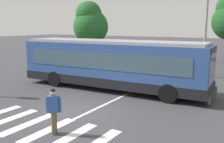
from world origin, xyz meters
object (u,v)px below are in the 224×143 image
(city_transit_bus, at_px, (111,64))
(parked_car_white, at_px, (184,62))
(pedestrian_crossing_street, at_px, (54,109))
(parked_car_blue, at_px, (131,58))
(parked_car_champagne, at_px, (156,60))
(background_tree_left, at_px, (90,23))

(city_transit_bus, relative_size, parked_car_white, 2.67)
(city_transit_bus, xyz_separation_m, pedestrian_crossing_street, (1.79, -6.87, -0.62))
(parked_car_blue, height_order, parked_car_white, same)
(parked_car_champagne, bearing_deg, pedestrian_crossing_street, -81.23)
(parked_car_blue, bearing_deg, parked_car_white, -1.56)
(parked_car_white, bearing_deg, background_tree_left, 161.52)
(city_transit_bus, bearing_deg, pedestrian_crossing_street, -75.36)
(parked_car_champagne, bearing_deg, city_transit_bus, -85.82)
(parked_car_blue, height_order, parked_car_champagne, same)
(parked_car_champagne, xyz_separation_m, background_tree_left, (-10.99, 4.60, 3.50))
(parked_car_champagne, relative_size, background_tree_left, 0.64)
(pedestrian_crossing_street, bearing_deg, parked_car_blue, 107.95)
(parked_car_white, xyz_separation_m, background_tree_left, (-13.59, 4.54, 3.50))
(city_transit_bus, xyz_separation_m, parked_car_champagne, (-0.66, 9.05, -0.82))
(parked_car_white, relative_size, background_tree_left, 0.64)
(parked_car_champagne, bearing_deg, parked_car_white, 1.31)
(pedestrian_crossing_street, relative_size, parked_car_blue, 0.38)
(parked_car_champagne, height_order, parked_car_white, same)
(pedestrian_crossing_street, bearing_deg, parked_car_white, 89.50)
(parked_car_blue, xyz_separation_m, background_tree_left, (-8.23, 4.40, 3.50))
(pedestrian_crossing_street, relative_size, parked_car_champagne, 0.38)
(background_tree_left, bearing_deg, parked_car_blue, -28.12)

